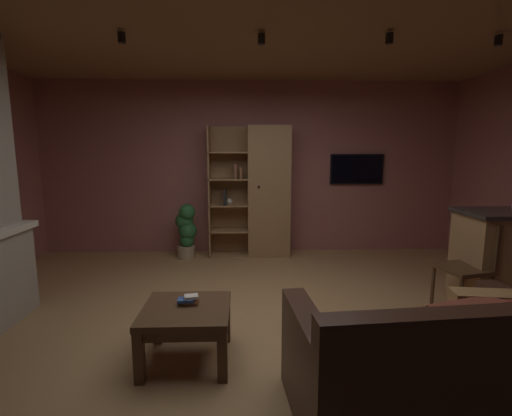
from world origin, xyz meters
The scene contains 17 objects.
floor centered at (0.00, 0.00, -0.01)m, with size 6.53×5.24×0.02m, color #A37A4C.
wall_back centered at (0.00, 2.65, 1.34)m, with size 6.65×0.06×2.68m, color #9E5B56.
ceiling centered at (0.00, 0.00, 2.69)m, with size 6.53×5.24×0.02m, color #8E6B47.
window_pane_back centered at (-0.26, 2.62, 1.27)m, with size 0.56×0.01×0.73m, color white.
bookshelf_cabinet centered at (0.18, 2.38, 0.98)m, with size 1.23×0.41×1.98m.
leather_couch centered at (1.01, -1.20, 0.31)m, with size 1.65×1.01×0.84m.
coffee_table centered at (-0.57, -0.52, 0.35)m, with size 0.66×0.63×0.43m.
table_book_0 centered at (-0.54, -0.46, 0.45)m, with size 0.12×0.10×0.03m, color brown.
table_book_1 centered at (-0.57, -0.47, 0.47)m, with size 0.12×0.09×0.02m, color #2D4C8C.
table_book_2 centered at (-0.53, -0.46, 0.49)m, with size 0.10×0.08×0.02m, color beige.
dining_chair centered at (2.12, 0.24, 0.53)m, with size 0.50×0.50×0.92m.
potted_floor_plant centered at (-0.99, 2.25, 0.44)m, with size 0.32×0.31×0.83m.
wall_mounted_tv centered at (1.68, 2.59, 1.33)m, with size 0.84×0.06×0.47m.
track_light_spot_1 centered at (-1.21, 0.34, 2.61)m, with size 0.07×0.07×0.09m, color black.
track_light_spot_2 centered at (0.05, 0.34, 2.61)m, with size 0.07×0.07×0.09m, color black.
track_light_spot_3 centered at (1.20, 0.27, 2.61)m, with size 0.07×0.07×0.09m, color black.
track_light_spot_4 centered at (2.22, 0.30, 2.61)m, with size 0.07×0.07×0.09m, color black.
Camera 1 is at (-0.13, -3.15, 1.60)m, focal length 25.49 mm.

